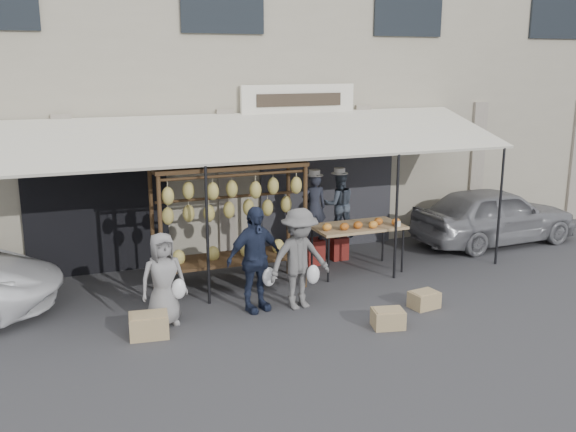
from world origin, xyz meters
The scene contains 16 objects.
ground_plane centered at (0.00, 0.00, 0.00)m, with size 90.00×90.00×0.00m, color #2D2D30.
shophouse centered at (0.00, 6.50, 3.65)m, with size 24.00×6.15×7.30m.
awning centered at (0.01, 2.28, 2.57)m, with size 10.00×2.35×2.92m.
banana_rack centered at (-0.47, 1.66, 1.56)m, with size 2.60×0.90×2.24m.
produce_table centered at (2.04, 1.72, 0.87)m, with size 1.70×0.90×1.04m.
vendor_left centered at (1.46, 2.47, 1.15)m, with size 0.48×0.31×1.31m, color #222531.
vendor_right centered at (2.05, 2.60, 1.13)m, with size 0.64×0.50×1.32m, color #3A4553.
customer_left centered at (-1.84, 0.58, 0.72)m, with size 0.70×0.46×1.43m, color gray.
customer_mid centered at (-0.39, 0.61, 0.85)m, with size 1.00×0.42×1.71m, color #1E263D.
customer_right centered at (0.32, 0.45, 0.82)m, with size 1.07×0.61×1.65m, color #5D5B5A.
stool_left centered at (1.46, 2.47, 0.25)m, with size 0.35×0.35×0.50m, color maroon.
stool_right centered at (2.05, 2.60, 0.23)m, with size 0.33×0.33×0.47m, color maroon.
crate_near_a centered at (1.26, -0.78, 0.14)m, with size 0.46×0.35×0.28m, color tan.
crate_near_b centered at (2.20, -0.30, 0.13)m, with size 0.44×0.34×0.27m, color tan.
crate_far centered at (-2.15, 0.21, 0.17)m, with size 0.55×0.42×0.33m, color tan.
sedan centered at (5.73, 2.40, 0.63)m, with size 1.49×3.71×1.26m, color gray.
Camera 1 is at (-3.43, -8.60, 3.91)m, focal length 40.00 mm.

